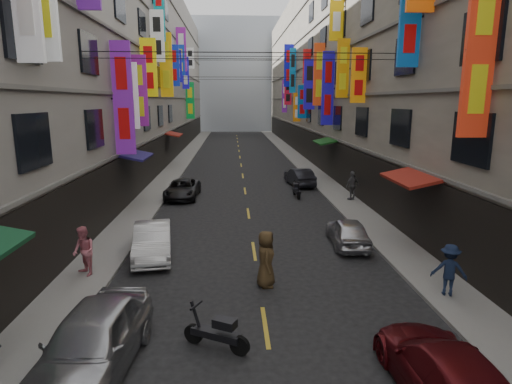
{
  "coord_description": "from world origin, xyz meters",
  "views": [
    {
      "loc": [
        -0.85,
        1.43,
        6.0
      ],
      "look_at": [
        -0.33,
        10.64,
        4.04
      ],
      "focal_mm": 30.0,
      "sensor_mm": 36.0,
      "label": 1
    }
  ],
  "objects": [
    {
      "name": "building_row_right",
      "position": [
        11.99,
        42.0,
        9.49
      ],
      "size": [
        10.14,
        90.0,
        19.0
      ],
      "color": "gray",
      "rests_on": "ground"
    },
    {
      "name": "scooter_crossing",
      "position": [
        -1.27,
        11.0,
        0.44
      ],
      "size": [
        1.65,
        0.96,
        1.14
      ],
      "rotation": [
        0.0,
        0.0,
        1.09
      ],
      "color": "black",
      "rests_on": "ground"
    },
    {
      "name": "building_row_left",
      "position": [
        -11.99,
        42.0,
        9.49
      ],
      "size": [
        10.14,
        90.0,
        19.0
      ],
      "color": "gray",
      "rests_on": "ground"
    },
    {
      "name": "street_awnings",
      "position": [
        -1.26,
        26.0,
        3.0
      ],
      "size": [
        13.99,
        35.2,
        0.41
      ],
      "color": "#124424",
      "rests_on": "ground"
    },
    {
      "name": "car_right_near",
      "position": [
        3.4,
        8.83,
        0.64
      ],
      "size": [
        1.86,
        4.45,
        1.28
      ],
      "primitive_type": "imported",
      "rotation": [
        0.0,
        0.0,
        3.16
      ],
      "color": "#580F14",
      "rests_on": "ground"
    },
    {
      "name": "pedestrian_rnear",
      "position": [
        5.78,
        13.41,
        0.93
      ],
      "size": [
        1.18,
        0.9,
        1.63
      ],
      "primitive_type": "imported",
      "rotation": [
        0.0,
        0.0,
        2.75
      ],
      "color": "#131D35",
      "rests_on": "sidewalk_right"
    },
    {
      "name": "car_right_far",
      "position": [
        4.0,
        31.65,
        0.64
      ],
      "size": [
        1.87,
        4.02,
        1.27
      ],
      "primitive_type": "imported",
      "rotation": [
        0.0,
        0.0,
        3.28
      ],
      "color": "#212228",
      "rests_on": "ground"
    },
    {
      "name": "lane_markings",
      "position": [
        0.0,
        39.0,
        0.0
      ],
      "size": [
        0.12,
        80.2,
        0.01
      ],
      "color": "gold",
      "rests_on": "ground"
    },
    {
      "name": "shop_signage",
      "position": [
        -0.23,
        34.79,
        9.05
      ],
      "size": [
        14.0,
        55.0,
        11.97
      ],
      "color": "#0E30A5",
      "rests_on": "ground"
    },
    {
      "name": "pedestrian_rfar",
      "position": [
        6.41,
        26.47,
        1.0
      ],
      "size": [
        1.18,
        1.02,
        1.75
      ],
      "primitive_type": "imported",
      "rotation": [
        0.0,
        0.0,
        3.66
      ],
      "color": "#555457",
      "rests_on": "sidewalk_right"
    },
    {
      "name": "haze_block",
      "position": [
        0.0,
        92.0,
        11.0
      ],
      "size": [
        18.0,
        8.0,
        22.0
      ],
      "primitive_type": "cube",
      "color": "#ABB4BE",
      "rests_on": "ground"
    },
    {
      "name": "pedestrian_lfar",
      "position": [
        -5.96,
        15.6,
        0.98
      ],
      "size": [
        0.99,
        1.0,
        1.72
      ],
      "primitive_type": "imported",
      "rotation": [
        0.0,
        0.0,
        -0.82
      ],
      "color": "#D87281",
      "rests_on": "sidewalk_left"
    },
    {
      "name": "scooter_far_right",
      "position": [
        3.22,
        27.87,
        0.44
      ],
      "size": [
        0.5,
        1.8,
        1.14
      ],
      "rotation": [
        0.0,
        0.0,
        3.2
      ],
      "color": "black",
      "rests_on": "ground"
    },
    {
      "name": "overhead_cables",
      "position": [
        0.0,
        30.0,
        8.8
      ],
      "size": [
        14.0,
        38.04,
        1.24
      ],
      "color": "black",
      "rests_on": "ground"
    },
    {
      "name": "car_right_mid",
      "position": [
        4.0,
        18.48,
        0.6
      ],
      "size": [
        1.6,
        3.6,
        1.2
      ],
      "primitive_type": "imported",
      "rotation": [
        0.0,
        0.0,
        3.09
      ],
      "color": "#BABABF",
      "rests_on": "ground"
    },
    {
      "name": "pedestrian_crossing",
      "position": [
        0.22,
        14.61,
        0.95
      ],
      "size": [
        0.67,
        0.95,
        1.9
      ],
      "primitive_type": "imported",
      "rotation": [
        0.0,
        0.0,
        1.53
      ],
      "color": "#44311B",
      "rests_on": "ground"
    },
    {
      "name": "car_left_near",
      "position": [
        -4.0,
        10.21,
        0.76
      ],
      "size": [
        2.19,
        4.63,
        1.53
      ],
      "primitive_type": "imported",
      "rotation": [
        0.0,
        0.0,
        -0.09
      ],
      "color": "#A8A9AD",
      "rests_on": "ground"
    },
    {
      "name": "car_left_mid",
      "position": [
        -4.0,
        17.58,
        0.65
      ],
      "size": [
        1.94,
        4.12,
        1.31
      ],
      "primitive_type": "imported",
      "rotation": [
        0.0,
        0.0,
        0.14
      ],
      "color": "silver",
      "rests_on": "ground"
    },
    {
      "name": "car_left_far",
      "position": [
        -4.0,
        28.01,
        0.58
      ],
      "size": [
        2.1,
        4.26,
        1.16
      ],
      "primitive_type": "imported",
      "rotation": [
        0.0,
        0.0,
        -0.04
      ],
      "color": "black",
      "rests_on": "ground"
    },
    {
      "name": "sidewalk_right",
      "position": [
        6.0,
        42.0,
        0.06
      ],
      "size": [
        2.0,
        90.0,
        0.12
      ],
      "primitive_type": "cube",
      "color": "slate",
      "rests_on": "ground"
    },
    {
      "name": "sidewalk_left",
      "position": [
        -6.0,
        42.0,
        0.06
      ],
      "size": [
        2.0,
        90.0,
        0.12
      ],
      "primitive_type": "cube",
      "color": "slate",
      "rests_on": "ground"
    }
  ]
}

